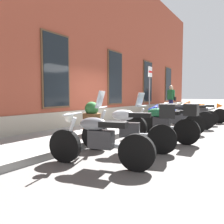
{
  "coord_description": "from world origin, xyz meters",
  "views": [
    {
      "loc": [
        -7.08,
        -3.4,
        1.27
      ],
      "look_at": [
        -0.87,
        0.72,
        0.71
      ],
      "focal_mm": 35.42,
      "sensor_mm": 36.0,
      "label": 1
    }
  ],
  "objects_px": {
    "motorcycle_grey_naked": "(98,140)",
    "motorcycle_silver_touring": "(133,127)",
    "motorcycle_yellow_naked": "(192,114)",
    "motorcycle_blue_sport": "(170,118)",
    "barrel_planter": "(92,120)",
    "pedestrian_dark_jacket": "(171,98)",
    "motorcycle_green_touring": "(164,122)",
    "pedestrian_striped_shirt": "(171,98)",
    "motorcycle_black_naked": "(183,116)",
    "motorcycle_orange_sport": "(200,110)",
    "parking_sign": "(150,86)"
  },
  "relations": [
    {
      "from": "motorcycle_grey_naked",
      "to": "motorcycle_silver_touring",
      "type": "distance_m",
      "value": 1.24
    },
    {
      "from": "motorcycle_yellow_naked",
      "to": "motorcycle_blue_sport",
      "type": "bearing_deg",
      "value": 178.94
    },
    {
      "from": "motorcycle_yellow_naked",
      "to": "barrel_planter",
      "type": "height_order",
      "value": "barrel_planter"
    },
    {
      "from": "pedestrian_dark_jacket",
      "to": "motorcycle_blue_sport",
      "type": "bearing_deg",
      "value": -161.61
    },
    {
      "from": "motorcycle_silver_touring",
      "to": "motorcycle_green_touring",
      "type": "height_order",
      "value": "motorcycle_silver_touring"
    },
    {
      "from": "motorcycle_grey_naked",
      "to": "pedestrian_striped_shirt",
      "type": "bearing_deg",
      "value": 11.9
    },
    {
      "from": "motorcycle_yellow_naked",
      "to": "motorcycle_silver_touring",
      "type": "bearing_deg",
      "value": -179.65
    },
    {
      "from": "motorcycle_silver_touring",
      "to": "motorcycle_black_naked",
      "type": "bearing_deg",
      "value": 1.11
    },
    {
      "from": "motorcycle_black_naked",
      "to": "motorcycle_orange_sport",
      "type": "distance_m",
      "value": 2.51
    },
    {
      "from": "motorcycle_orange_sport",
      "to": "motorcycle_yellow_naked",
      "type": "bearing_deg",
      "value": 177.28
    },
    {
      "from": "parking_sign",
      "to": "barrel_planter",
      "type": "relative_size",
      "value": 2.53
    },
    {
      "from": "motorcycle_silver_touring",
      "to": "parking_sign",
      "type": "relative_size",
      "value": 0.87
    },
    {
      "from": "motorcycle_orange_sport",
      "to": "motorcycle_green_touring",
      "type": "bearing_deg",
      "value": -178.06
    },
    {
      "from": "motorcycle_green_touring",
      "to": "motorcycle_yellow_naked",
      "type": "xyz_separation_m",
      "value": [
        4.04,
        0.24,
        -0.08
      ]
    },
    {
      "from": "pedestrian_striped_shirt",
      "to": "barrel_planter",
      "type": "bearing_deg",
      "value": -176.41
    },
    {
      "from": "pedestrian_striped_shirt",
      "to": "pedestrian_dark_jacket",
      "type": "bearing_deg",
      "value": 17.81
    },
    {
      "from": "motorcycle_grey_naked",
      "to": "motorcycle_blue_sport",
      "type": "distance_m",
      "value": 3.98
    },
    {
      "from": "motorcycle_grey_naked",
      "to": "motorcycle_yellow_naked",
      "type": "bearing_deg",
      "value": -0.05
    },
    {
      "from": "motorcycle_yellow_naked",
      "to": "pedestrian_dark_jacket",
      "type": "bearing_deg",
      "value": 28.16
    },
    {
      "from": "motorcycle_black_naked",
      "to": "motorcycle_green_touring",
      "type": "bearing_deg",
      "value": -174.13
    },
    {
      "from": "pedestrian_dark_jacket",
      "to": "barrel_planter",
      "type": "distance_m",
      "value": 9.46
    },
    {
      "from": "motorcycle_blue_sport",
      "to": "pedestrian_striped_shirt",
      "type": "relative_size",
      "value": 1.14
    },
    {
      "from": "motorcycle_grey_naked",
      "to": "motorcycle_orange_sport",
      "type": "xyz_separation_m",
      "value": [
        7.94,
        -0.07,
        0.08
      ]
    },
    {
      "from": "motorcycle_green_touring",
      "to": "motorcycle_black_naked",
      "type": "relative_size",
      "value": 0.96
    },
    {
      "from": "motorcycle_blue_sport",
      "to": "pedestrian_striped_shirt",
      "type": "xyz_separation_m",
      "value": [
        6.44,
        2.15,
        0.59
      ]
    },
    {
      "from": "motorcycle_grey_naked",
      "to": "barrel_planter",
      "type": "height_order",
      "value": "barrel_planter"
    },
    {
      "from": "motorcycle_orange_sport",
      "to": "motorcycle_black_naked",
      "type": "bearing_deg",
      "value": 177.52
    },
    {
      "from": "motorcycle_silver_touring",
      "to": "pedestrian_dark_jacket",
      "type": "height_order",
      "value": "pedestrian_dark_jacket"
    },
    {
      "from": "motorcycle_silver_touring",
      "to": "motorcycle_blue_sport",
      "type": "height_order",
      "value": "motorcycle_silver_touring"
    },
    {
      "from": "motorcycle_yellow_naked",
      "to": "motorcycle_black_naked",
      "type": "bearing_deg",
      "value": 177.77
    },
    {
      "from": "motorcycle_silver_touring",
      "to": "parking_sign",
      "type": "bearing_deg",
      "value": 19.65
    },
    {
      "from": "motorcycle_black_naked",
      "to": "motorcycle_yellow_naked",
      "type": "xyz_separation_m",
      "value": [
        1.23,
        -0.05,
        -0.01
      ]
    },
    {
      "from": "motorcycle_green_touring",
      "to": "pedestrian_striped_shirt",
      "type": "bearing_deg",
      "value": 17.39
    },
    {
      "from": "motorcycle_green_touring",
      "to": "parking_sign",
      "type": "xyz_separation_m",
      "value": [
        3.22,
        1.85,
        1.13
      ]
    },
    {
      "from": "motorcycle_blue_sport",
      "to": "barrel_planter",
      "type": "distance_m",
      "value": 2.64
    },
    {
      "from": "motorcycle_grey_naked",
      "to": "barrel_planter",
      "type": "bearing_deg",
      "value": 41.23
    },
    {
      "from": "motorcycle_black_naked",
      "to": "barrel_planter",
      "type": "bearing_deg",
      "value": 155.41
    },
    {
      "from": "motorcycle_blue_sport",
      "to": "motorcycle_yellow_naked",
      "type": "relative_size",
      "value": 0.99
    },
    {
      "from": "motorcycle_silver_touring",
      "to": "motorcycle_black_naked",
      "type": "height_order",
      "value": "motorcycle_silver_touring"
    },
    {
      "from": "motorcycle_silver_touring",
      "to": "pedestrian_striped_shirt",
      "type": "distance_m",
      "value": 9.47
    },
    {
      "from": "barrel_planter",
      "to": "parking_sign",
      "type": "bearing_deg",
      "value": -0.79
    },
    {
      "from": "motorcycle_silver_touring",
      "to": "motorcycle_black_naked",
      "type": "distance_m",
      "value": 4.2
    },
    {
      "from": "motorcycle_orange_sport",
      "to": "barrel_planter",
      "type": "bearing_deg",
      "value": 164.05
    },
    {
      "from": "motorcycle_orange_sport",
      "to": "parking_sign",
      "type": "bearing_deg",
      "value": 141.44
    },
    {
      "from": "motorcycle_grey_naked",
      "to": "motorcycle_black_naked",
      "type": "bearing_deg",
      "value": 0.45
    },
    {
      "from": "motorcycle_green_touring",
      "to": "pedestrian_striped_shirt",
      "type": "xyz_separation_m",
      "value": [
        7.79,
        2.44,
        0.57
      ]
    },
    {
      "from": "motorcycle_silver_touring",
      "to": "barrel_planter",
      "type": "bearing_deg",
      "value": 68.68
    },
    {
      "from": "barrel_planter",
      "to": "pedestrian_striped_shirt",
      "type": "bearing_deg",
      "value": 3.59
    },
    {
      "from": "motorcycle_black_naked",
      "to": "pedestrian_dark_jacket",
      "type": "distance_m",
      "value": 6.39
    },
    {
      "from": "motorcycle_green_touring",
      "to": "motorcycle_blue_sport",
      "type": "height_order",
      "value": "motorcycle_green_touring"
    }
  ]
}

